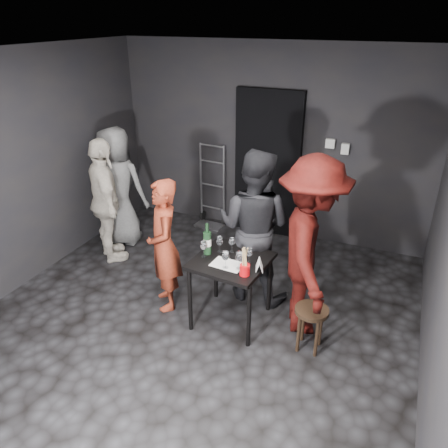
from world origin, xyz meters
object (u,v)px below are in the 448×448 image
at_px(breadstick_cup, 245,262).
at_px(tasting_table, 231,268).
at_px(hand_truck, 211,211).
at_px(bystander_cream, 105,196).
at_px(server_red, 164,246).
at_px(man_maroon, 313,227).
at_px(stool, 311,318).
at_px(wine_bottle, 207,242).
at_px(woman_black, 254,214).
at_px(bystander_grey, 117,181).

bearing_deg(breadstick_cup, tasting_table, 136.56).
height_order(hand_truck, tasting_table, hand_truck).
height_order(bystander_cream, breadstick_cup, bystander_cream).
xyz_separation_m(server_red, man_maroon, (1.52, 0.25, 0.41)).
xyz_separation_m(tasting_table, server_red, (-0.77, -0.02, 0.09)).
height_order(stool, breadstick_cup, breadstick_cup).
bearing_deg(wine_bottle, tasting_table, -2.86).
bearing_deg(tasting_table, woman_black, 85.31).
height_order(hand_truck, breadstick_cup, hand_truck).
xyz_separation_m(hand_truck, woman_black, (1.23, -1.52, 0.80)).
xyz_separation_m(hand_truck, bystander_grey, (-0.95, -1.01, 0.70)).
bearing_deg(woman_black, stool, 144.67).
xyz_separation_m(hand_truck, bystander_cream, (-0.80, -1.48, 0.68)).
bearing_deg(bystander_grey, man_maroon, 156.86).
xyz_separation_m(man_maroon, bystander_cream, (-2.73, 0.35, -0.25)).
height_order(server_red, breadstick_cup, server_red).
xyz_separation_m(hand_truck, tasting_table, (1.18, -2.06, 0.42)).
height_order(man_maroon, breadstick_cup, man_maroon).
xyz_separation_m(woman_black, man_maroon, (0.70, -0.32, 0.13)).
xyz_separation_m(woman_black, bystander_cream, (-2.03, 0.04, -0.13)).
height_order(man_maroon, wine_bottle, man_maroon).
xyz_separation_m(woman_black, bystander_grey, (-2.18, 0.50, -0.11)).
relative_size(hand_truck, bystander_cream, 0.70).
relative_size(tasting_table, man_maroon, 0.32).
height_order(hand_truck, woman_black, woman_black).
xyz_separation_m(server_red, bystander_cream, (-1.21, 0.60, 0.16)).
bearing_deg(tasting_table, hand_truck, 119.83).
distance_m(hand_truck, bystander_grey, 1.56).
xyz_separation_m(bystander_cream, wine_bottle, (1.71, -0.57, -0.02)).
height_order(tasting_table, server_red, server_red).
relative_size(bystander_grey, breadstick_cup, 6.02).
distance_m(woman_black, wine_bottle, 0.64).
bearing_deg(stool, hand_truck, 133.49).
height_order(tasting_table, bystander_grey, bystander_grey).
bearing_deg(breadstick_cup, bystander_grey, 151.83).
distance_m(tasting_table, bystander_grey, 2.39).
bearing_deg(bystander_cream, breadstick_cup, -158.25).
xyz_separation_m(tasting_table, stool, (0.88, -0.11, -0.28)).
relative_size(stool, man_maroon, 0.20).
distance_m(tasting_table, wine_bottle, 0.36).
bearing_deg(stool, man_maroon, 111.61).
bearing_deg(stool, bystander_grey, 158.93).
height_order(bystander_grey, breadstick_cup, bystander_grey).
relative_size(woman_black, bystander_cream, 1.14).
xyz_separation_m(stool, breadstick_cup, (-0.65, -0.10, 0.52)).
bearing_deg(man_maroon, tasting_table, 89.19).
xyz_separation_m(tasting_table, bystander_cream, (-1.98, 0.58, 0.25)).
bearing_deg(tasting_table, bystander_grey, 153.83).
xyz_separation_m(bystander_cream, breadstick_cup, (2.21, -0.80, -0.02)).
distance_m(woman_black, breadstick_cup, 0.80).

